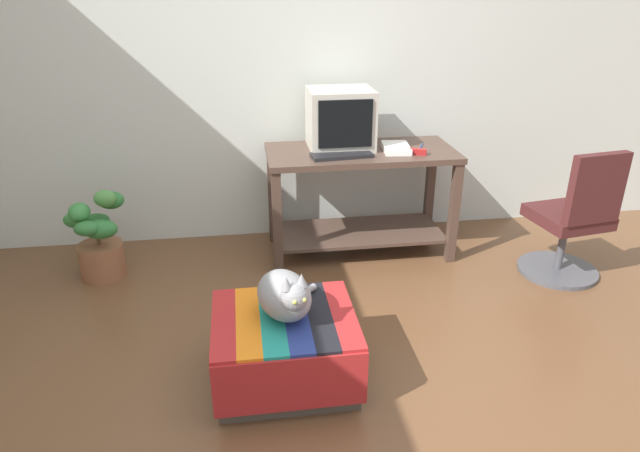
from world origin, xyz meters
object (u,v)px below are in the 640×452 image
object	(u,v)px
desk	(360,184)
potted_plant	(99,241)
keyboard	(342,155)
cat	(286,295)
office_chair	(573,223)
tv_monitor	(340,119)
book	(396,148)
stapler	(418,152)
ottoman_with_blanket	(285,349)

from	to	relation	value
desk	potted_plant	world-z (taller)	desk
keyboard	cat	bearing A→B (deg)	-117.48
desk	office_chair	xyz separation A→B (m)	(1.28, -0.58, -0.13)
tv_monitor	book	bearing A→B (deg)	-19.97
cat	stapler	xyz separation A→B (m)	(1.00, 1.20, 0.30)
potted_plant	stapler	bearing A→B (deg)	-0.69
tv_monitor	office_chair	xyz separation A→B (m)	(1.41, -0.67, -0.57)
office_chair	stapler	world-z (taller)	office_chair
tv_monitor	office_chair	bearing A→B (deg)	-25.25
keyboard	tv_monitor	bearing A→B (deg)	76.85
office_chair	stapler	distance (m)	1.09
book	potted_plant	world-z (taller)	book
ottoman_with_blanket	office_chair	size ratio (longest dim) A/B	0.77
book	keyboard	bearing A→B (deg)	-161.06
desk	keyboard	world-z (taller)	keyboard
keyboard	potted_plant	bearing A→B (deg)	174.14
office_chair	desk	bearing A→B (deg)	-33.07
tv_monitor	office_chair	distance (m)	1.66
cat	book	bearing A→B (deg)	39.16
potted_plant	office_chair	size ratio (longest dim) A/B	0.67
ottoman_with_blanket	stapler	distance (m)	1.68
book	potted_plant	xyz separation A→B (m)	(-2.00, -0.08, -0.52)
keyboard	ottoman_with_blanket	size ratio (longest dim) A/B	0.58
stapler	ottoman_with_blanket	bearing A→B (deg)	161.34
stapler	book	bearing A→B (deg)	68.99
cat	potted_plant	bearing A→B (deg)	115.62
book	ottoman_with_blanket	distance (m)	1.70
desk	tv_monitor	distance (m)	0.47
book	stapler	distance (m)	0.16
keyboard	office_chair	size ratio (longest dim) A/B	0.45
desk	ottoman_with_blanket	size ratio (longest dim) A/B	1.88
desk	book	bearing A→B (deg)	-10.88
stapler	office_chair	bearing A→B (deg)	-93.61
office_chair	stapler	xyz separation A→B (m)	(-0.93, 0.43, 0.39)
tv_monitor	ottoman_with_blanket	bearing A→B (deg)	-109.68
tv_monitor	cat	world-z (taller)	tv_monitor
book	ottoman_with_blanket	world-z (taller)	book
desk	ottoman_with_blanket	xyz separation A→B (m)	(-0.66, -1.36, -0.33)
keyboard	cat	world-z (taller)	keyboard
keyboard	cat	size ratio (longest dim) A/B	0.96
book	cat	bearing A→B (deg)	-117.51
desk	keyboard	xyz separation A→B (m)	(-0.16, -0.13, 0.26)
desk	potted_plant	distance (m)	1.79
tv_monitor	ottoman_with_blanket	world-z (taller)	tv_monitor
tv_monitor	cat	size ratio (longest dim) A/B	1.04
desk	keyboard	distance (m)	0.33
book	cat	xyz separation A→B (m)	(-0.88, -1.31, -0.30)
office_chair	stapler	bearing A→B (deg)	-33.36
desk	tv_monitor	bearing A→B (deg)	146.40
keyboard	potted_plant	xyz separation A→B (m)	(-1.61, 0.00, -0.51)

